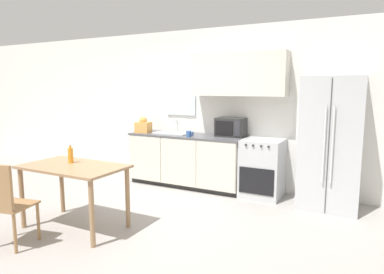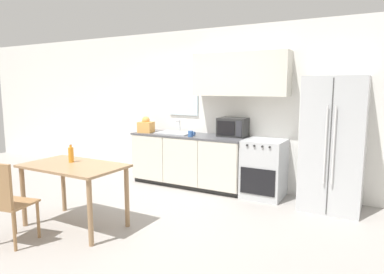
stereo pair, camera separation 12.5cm
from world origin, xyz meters
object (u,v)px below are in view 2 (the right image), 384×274
Objects in this scene: oven_range at (264,169)px; microwave at (233,127)px; refrigerator at (333,144)px; dining_chair_near at (5,198)px; dining_table at (74,174)px; drink_bottle at (71,154)px; coffee_mug at (191,134)px.

oven_range is 0.85m from microwave.
dining_chair_near is at bearing -134.47° from refrigerator.
drink_bottle is at bearing 146.62° from dining_table.
microwave reaches higher than drink_bottle.
coffee_mug is at bearing -168.76° from oven_range.
coffee_mug is (-0.59, -0.35, -0.11)m from microwave.
drink_bottle is at bearing -118.07° from microwave.
microwave reaches higher than oven_range.
coffee_mug is 0.13× the size of dining_chair_near.
microwave is at bearing 168.26° from oven_range.
microwave is 3.42m from dining_chair_near.
drink_bottle reaches higher than dining_table.
oven_range is 7.28× the size of coffee_mug.
oven_range is 0.49× the size of refrigerator.
drink_bottle is at bearing -142.78° from refrigerator.
refrigerator is 4.14m from dining_chair_near.
microwave reaches higher than coffee_mug.
refrigerator is 3.46m from dining_table.
refrigerator is 3.50m from drink_bottle.
coffee_mug is at bearing -175.08° from refrigerator.
dining_chair_near is at bearing -107.07° from dining_table.
dining_chair_near reaches higher than oven_range.
refrigerator is 3.96× the size of microwave.
coffee_mug is at bearing -148.95° from microwave.
oven_range is 0.97× the size of dining_chair_near.
microwave is 1.97× the size of drink_bottle.
refrigerator is 1.58m from microwave.
microwave reaches higher than dining_chair_near.
dining_table is at bearing -104.01° from coffee_mug.
dining_chair_near is 0.90m from drink_bottle.
dining_chair_near is at bearing -122.48° from oven_range.
drink_bottle is at bearing 71.88° from dining_chair_near.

